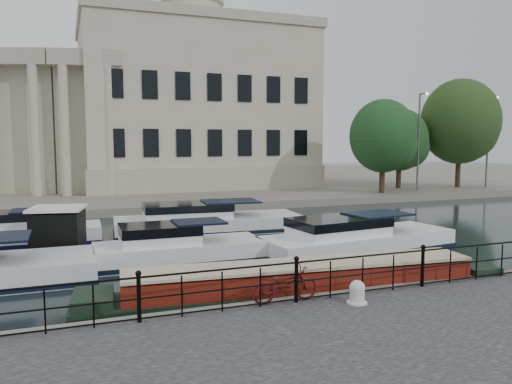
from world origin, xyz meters
TOP-DOWN VIEW (x-y plane):
  - ground_plane at (0.00, 0.00)m, footprint 160.00×160.00m
  - far_bank at (0.00, 39.00)m, footprint 120.00×42.00m
  - railing at (0.00, -2.25)m, footprint 24.14×0.14m
  - civic_building at (-1.00, 34.71)m, footprint 53.55×31.84m
  - lamp_posts at (26.00, 20.70)m, footprint 8.24×1.55m
  - bicycle at (-0.27, -2.13)m, footprint 1.82×0.66m
  - mooring_bollard at (1.44, -2.88)m, footprint 0.54×0.54m
  - narrowboat at (0.90, -0.84)m, footprint 13.01×2.91m
  - harbour_hut at (-5.85, 7.50)m, footprint 3.15×2.80m
  - cabin_cruisers at (-2.07, 7.38)m, footprint 24.22×10.55m
  - trees at (24.21, 21.55)m, footprint 15.38×8.05m

SIDE VIEW (x-z plane):
  - ground_plane at x=0.00m, z-range 0.00..0.00m
  - far_bank at x=0.00m, z-range 0.00..0.55m
  - narrowboat at x=0.90m, z-range -0.38..1.11m
  - cabin_cruisers at x=-2.07m, z-range -0.63..1.36m
  - mooring_bollard at x=1.44m, z-range 0.53..1.13m
  - harbour_hut at x=-5.85m, z-range -0.13..2.04m
  - bicycle at x=-0.27m, z-range 0.55..1.50m
  - railing at x=0.00m, z-range 0.59..1.81m
  - lamp_posts at x=26.00m, z-range 0.76..8.83m
  - trees at x=24.21m, z-range 0.70..10.38m
  - civic_building at x=-1.00m, z-range -1.39..15.46m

